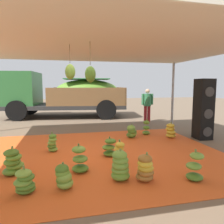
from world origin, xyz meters
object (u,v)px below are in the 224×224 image
(banana_bunch_2, at_px, (52,144))
(banana_bunch_6, at_px, (145,169))
(banana_bunch_5, at_px, (110,148))
(banana_bunch_13, at_px, (195,168))
(banana_bunch_1, at_px, (120,166))
(banana_bunch_8, at_px, (64,177))
(banana_bunch_0, at_px, (171,131))
(banana_bunch_7, at_px, (146,128))
(banana_bunch_3, at_px, (25,182))
(banana_bunch_4, at_px, (120,154))
(cargo_truck_main, at_px, (62,94))
(banana_bunch_12, at_px, (80,160))
(speaker_stack, at_px, (203,109))
(worker_0, at_px, (147,103))
(banana_bunch_9, at_px, (132,132))
(banana_bunch_11, at_px, (13,163))

(banana_bunch_2, relative_size, banana_bunch_6, 1.00)
(banana_bunch_5, relative_size, banana_bunch_13, 0.85)
(banana_bunch_1, xyz_separation_m, banana_bunch_13, (1.30, -0.32, -0.02))
(banana_bunch_2, height_order, banana_bunch_8, banana_bunch_2)
(banana_bunch_0, relative_size, banana_bunch_5, 1.07)
(banana_bunch_5, distance_m, banana_bunch_7, 2.56)
(banana_bunch_5, distance_m, banana_bunch_6, 1.52)
(banana_bunch_3, relative_size, banana_bunch_4, 0.82)
(banana_bunch_2, distance_m, cargo_truck_main, 6.48)
(banana_bunch_8, height_order, banana_bunch_13, banana_bunch_13)
(banana_bunch_12, xyz_separation_m, speaker_stack, (4.06, 1.83, 0.71))
(banana_bunch_3, xyz_separation_m, banana_bunch_5, (1.70, 1.49, 0.01))
(banana_bunch_13, height_order, cargo_truck_main, cargo_truck_main)
(worker_0, bearing_deg, banana_bunch_1, -116.50)
(banana_bunch_1, height_order, banana_bunch_3, banana_bunch_1)
(banana_bunch_0, distance_m, banana_bunch_4, 2.95)
(banana_bunch_2, xyz_separation_m, banana_bunch_7, (3.08, 1.27, 0.01))
(banana_bunch_2, distance_m, banana_bunch_4, 1.91)
(banana_bunch_13, relative_size, speaker_stack, 0.30)
(banana_bunch_1, relative_size, banana_bunch_6, 1.08)
(banana_bunch_6, distance_m, banana_bunch_9, 3.20)
(banana_bunch_9, bearing_deg, banana_bunch_12, -127.57)
(banana_bunch_13, bearing_deg, banana_bunch_1, 166.14)
(banana_bunch_5, relative_size, banana_bunch_11, 0.87)
(banana_bunch_11, bearing_deg, banana_bunch_3, -67.60)
(worker_0, height_order, speaker_stack, speaker_stack)
(banana_bunch_5, relative_size, speaker_stack, 0.25)
(banana_bunch_2, xyz_separation_m, banana_bunch_9, (2.46, 0.98, -0.02))
(banana_bunch_5, distance_m, cargo_truck_main, 7.19)
(banana_bunch_4, distance_m, banana_bunch_11, 2.14)
(banana_bunch_2, bearing_deg, banana_bunch_5, -24.87)
(banana_bunch_4, xyz_separation_m, banana_bunch_9, (0.99, 2.21, -0.03))
(banana_bunch_4, height_order, banana_bunch_11, banana_bunch_11)
(banana_bunch_5, height_order, banana_bunch_6, banana_bunch_6)
(banana_bunch_1, bearing_deg, banana_bunch_9, 68.11)
(banana_bunch_11, distance_m, banana_bunch_12, 1.27)
(banana_bunch_1, xyz_separation_m, banana_bunch_8, (-1.00, -0.13, -0.05))
(banana_bunch_1, xyz_separation_m, banana_bunch_12, (-0.68, 0.52, -0.02))
(banana_bunch_7, xyz_separation_m, worker_0, (1.05, 2.49, 0.67))
(banana_bunch_3, distance_m, banana_bunch_9, 4.17)
(banana_bunch_11, distance_m, worker_0, 7.00)
(banana_bunch_1, relative_size, banana_bunch_7, 1.03)
(banana_bunch_6, relative_size, cargo_truck_main, 0.08)
(banana_bunch_8, bearing_deg, banana_bunch_12, 64.07)
(banana_bunch_1, relative_size, banana_bunch_2, 1.08)
(banana_bunch_11, bearing_deg, cargo_truck_main, 82.94)
(banana_bunch_2, distance_m, banana_bunch_12, 1.56)
(banana_bunch_3, distance_m, banana_bunch_6, 2.02)
(banana_bunch_4, xyz_separation_m, worker_0, (2.66, 4.99, 0.66))
(banana_bunch_1, relative_size, banana_bunch_3, 1.27)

